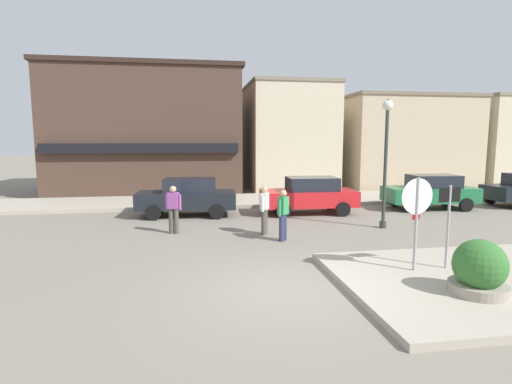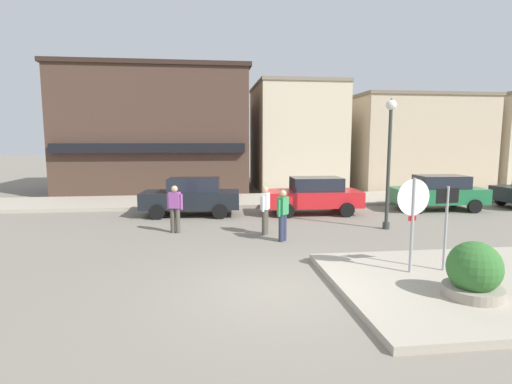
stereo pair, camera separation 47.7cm
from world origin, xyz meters
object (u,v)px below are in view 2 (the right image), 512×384
Objects in this scene: lamp_post at (389,145)px; stop_sign at (413,213)px; parked_car_nearest at (192,196)px; pedestrian_kerb_side at (283,214)px; planter at (474,276)px; parked_car_second at (313,195)px; pedestrian_crossing_near at (175,208)px; parked_car_third at (438,192)px; one_way_sign at (446,220)px; pedestrian_crossing_far at (265,209)px.

stop_sign is at bearing -109.35° from lamp_post.
parked_car_nearest is (-5.19, 8.38, -0.71)m from stop_sign.
stop_sign reaches higher than pedestrian_kerb_side.
parked_car_second is (-0.55, 9.57, 0.25)m from planter.
parked_car_second is 6.25m from pedestrian_crossing_near.
pedestrian_kerb_side is at bearing 121.24° from stop_sign.
lamp_post is 2.82× the size of pedestrian_kerb_side.
stop_sign is at bearing -124.56° from parked_car_third.
lamp_post reaches higher than parked_car_second.
parked_car_third is at bearing 59.42° from one_way_sign.
pedestrian_crossing_near is at bearing -164.90° from parked_car_third.
one_way_sign is 0.51× the size of parked_car_third.
stop_sign reaches higher than pedestrian_crossing_far.
lamp_post is at bearing 3.84° from pedestrian_crossing_far.
planter is at bearing -118.14° from parked_car_third.
pedestrian_crossing_far and pedestrian_kerb_side have the same top height.
pedestrian_kerb_side reaches higher than parked_car_nearest.
planter is 0.30× the size of parked_car_third.
parked_car_nearest is 1.00× the size of parked_car_third.
parked_car_third is 11.75m from pedestrian_crossing_near.
pedestrian_crossing_far is at bearing -11.60° from pedestrian_crossing_near.
planter is 9.59m from parked_car_second.
pedestrian_crossing_near is at bearing 141.18° from one_way_sign.
planter is 0.76× the size of pedestrian_kerb_side.
pedestrian_kerb_side is (-2.17, -4.40, 0.06)m from parked_car_second.
parked_car_second is at bearing -177.84° from parked_car_third.
planter is 0.76× the size of pedestrian_crossing_far.
parked_car_third is 2.55× the size of pedestrian_crossing_far.
pedestrian_crossing_near and pedestrian_crossing_far have the same top height.
pedestrian_crossing_far is at bearing -126.74° from parked_car_second.
planter is 0.76× the size of pedestrian_crossing_near.
pedestrian_crossing_near is (-7.36, 0.32, -2.09)m from lamp_post.
lamp_post is at bearing -2.48° from pedestrian_crossing_near.
parked_car_nearest is 3.17m from pedestrian_crossing_near.
parked_car_second is 2.52× the size of pedestrian_kerb_side.
one_way_sign is 9.61m from parked_car_third.
one_way_sign reaches higher than pedestrian_kerb_side.
lamp_post is 2.82× the size of pedestrian_crossing_near.
one_way_sign is at bearing 76.96° from planter.
stop_sign is 10.10m from parked_car_third.
one_way_sign is 0.52× the size of parked_car_second.
pedestrian_crossing_near is 3.74m from pedestrian_kerb_side.
pedestrian_crossing_far reaches higher than parked_car_third.
parked_car_second reaches higher than planter.
pedestrian_crossing_far is at bearing 127.17° from one_way_sign.
parked_car_third is at bearing -0.41° from parked_car_nearest.
planter is at bearing -62.32° from pedestrian_kerb_side.
lamp_post is at bearing 17.35° from pedestrian_kerb_side.
parked_car_nearest reaches higher than planter.
pedestrian_crossing_near is at bearing 177.52° from lamp_post.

